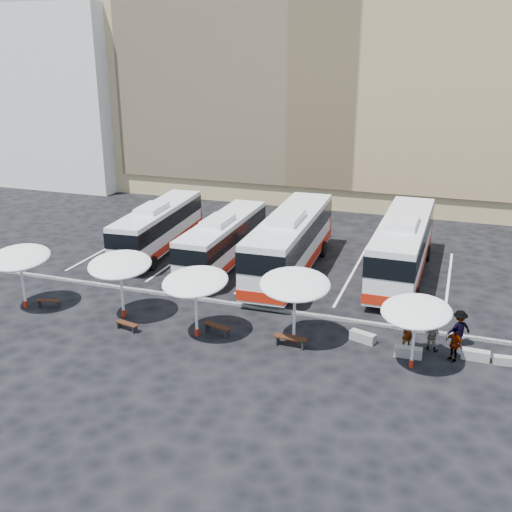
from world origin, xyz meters
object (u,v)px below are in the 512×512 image
(sunshade_2, at_px, (195,282))
(wood_bench_2, at_px, (217,327))
(wood_bench_3, at_px, (290,339))
(passenger_0, at_px, (408,332))
(passenger_3, at_px, (459,329))
(conc_bench_0, at_px, (363,337))
(bus_3, at_px, (403,245))
(conc_bench_2, at_px, (475,355))
(sunshade_1, at_px, (120,265))
(conc_bench_3, at_px, (506,361))
(bus_2, at_px, (290,241))
(sunshade_3, at_px, (295,284))
(bus_1, at_px, (223,240))
(sunshade_0, at_px, (19,258))
(sunshade_4, at_px, (416,312))
(wood_bench_0, at_px, (49,302))
(passenger_1, at_px, (432,334))
(wood_bench_1, at_px, (127,325))
(passenger_2, at_px, (454,344))
(conc_bench_1, at_px, (408,352))

(sunshade_2, distance_m, wood_bench_2, 2.79)
(wood_bench_3, relative_size, passenger_0, 0.92)
(wood_bench_3, relative_size, passenger_3, 0.88)
(conc_bench_0, distance_m, passenger_3, 4.65)
(wood_bench_3, xyz_separation_m, passenger_0, (5.44, 1.65, 0.53))
(bus_3, height_order, conc_bench_2, bus_3)
(wood_bench_2, bearing_deg, bus_3, 55.17)
(sunshade_1, bearing_deg, conc_bench_3, 3.66)
(bus_2, height_order, sunshade_3, bus_2)
(bus_1, height_order, sunshade_0, bus_1)
(sunshade_4, xyz_separation_m, wood_bench_0, (-20.11, 0.18, -2.49))
(wood_bench_3, height_order, passenger_0, passenger_0)
(bus_2, relative_size, sunshade_3, 3.09)
(bus_2, height_order, passenger_1, bus_2)
(sunshade_4, bearing_deg, passenger_3, 55.97)
(wood_bench_0, bearing_deg, wood_bench_1, -11.28)
(bus_1, height_order, passenger_2, bus_1)
(wood_bench_0, bearing_deg, wood_bench_2, 0.08)
(bus_3, relative_size, wood_bench_0, 9.34)
(conc_bench_2, xyz_separation_m, passenger_1, (-2.06, 0.34, 0.58))
(bus_1, bearing_deg, conc_bench_3, -25.82)
(conc_bench_0, bearing_deg, conc_bench_3, -1.12)
(sunshade_3, relative_size, conc_bench_0, 3.33)
(sunshade_1, distance_m, passenger_1, 16.36)
(conc_bench_2, distance_m, passenger_0, 3.24)
(sunshade_3, height_order, wood_bench_2, sunshade_3)
(passenger_0, bearing_deg, wood_bench_0, 140.06)
(sunshade_1, distance_m, sunshade_2, 4.81)
(bus_1, bearing_deg, passenger_2, -30.28)
(bus_3, bearing_deg, passenger_0, -81.28)
(conc_bench_0, distance_m, conc_bench_1, 2.47)
(passenger_1, bearing_deg, passenger_0, 32.31)
(passenger_0, bearing_deg, conc_bench_2, -45.42)
(wood_bench_1, bearing_deg, passenger_1, 11.39)
(wood_bench_2, bearing_deg, sunshade_2, -149.42)
(sunshade_1, bearing_deg, conc_bench_0, 6.13)
(sunshade_1, xyz_separation_m, wood_bench_3, (9.58, -0.32, -2.62))
(passenger_0, relative_size, passenger_3, 0.96)
(sunshade_1, distance_m, passenger_2, 17.33)
(bus_1, xyz_separation_m, bus_2, (4.61, 0.13, 0.36))
(sunshade_4, bearing_deg, conc_bench_0, 144.52)
(wood_bench_2, height_order, conc_bench_3, wood_bench_2)
(sunshade_0, distance_m, passenger_3, 23.53)
(conc_bench_1, bearing_deg, conc_bench_3, 9.61)
(sunshade_4, xyz_separation_m, wood_bench_2, (-9.76, 0.19, -2.43))
(conc_bench_0, bearing_deg, sunshade_1, -173.87)
(sunshade_2, relative_size, wood_bench_0, 2.80)
(bus_3, xyz_separation_m, conc_bench_2, (4.60, -9.90, -1.89))
(sunshade_0, height_order, conc_bench_0, sunshade_0)
(conc_bench_3, xyz_separation_m, passenger_0, (-4.50, 0.08, 0.72))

